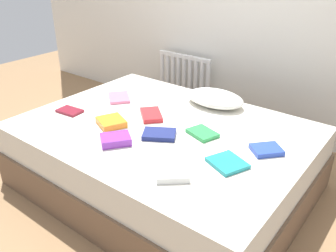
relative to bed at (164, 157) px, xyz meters
name	(u,v)px	position (x,y,z in m)	size (l,w,h in m)	color
ground_plane	(164,184)	(0.00, 0.00, -0.25)	(8.00, 8.00, 0.00)	#93704C
bed	(164,157)	(0.00, 0.00, 0.00)	(2.00, 1.50, 0.50)	brown
radiator	(184,78)	(-0.68, 1.20, 0.14)	(0.64, 0.04, 0.51)	white
pillow	(215,98)	(0.09, 0.55, 0.31)	(0.47, 0.32, 0.11)	white
textbook_purple	(116,140)	(-0.09, -0.38, 0.28)	(0.19, 0.15, 0.05)	purple
textbook_red	(151,115)	(-0.17, 0.06, 0.27)	(0.23, 0.14, 0.03)	red
textbook_orange	(111,122)	(-0.30, -0.21, 0.27)	(0.19, 0.17, 0.04)	orange
textbook_pink	(119,98)	(-0.61, 0.17, 0.26)	(0.23, 0.16, 0.02)	pink
textbook_green	(202,133)	(0.29, 0.05, 0.27)	(0.19, 0.14, 0.03)	green
textbook_teal	(227,163)	(0.60, -0.17, 0.26)	(0.20, 0.18, 0.02)	teal
textbook_maroon	(70,111)	(-0.72, -0.25, 0.26)	(0.19, 0.12, 0.02)	maroon
textbook_navy	(159,134)	(0.07, -0.14, 0.27)	(0.22, 0.16, 0.03)	navy
textbook_white	(172,170)	(0.40, -0.43, 0.27)	(0.22, 0.18, 0.04)	white
textbook_blue	(266,150)	(0.72, 0.11, 0.27)	(0.18, 0.14, 0.03)	#2847B7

